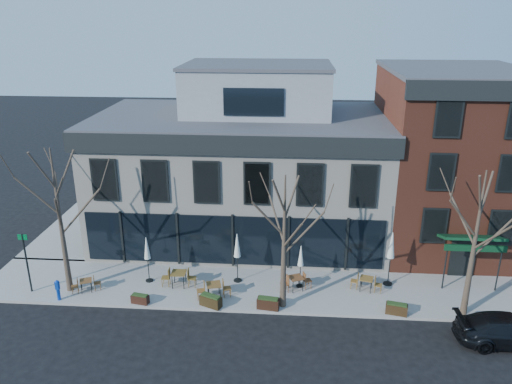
# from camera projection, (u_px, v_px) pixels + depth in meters

# --- Properties ---
(ground) EXTENTS (120.00, 120.00, 0.00)m
(ground) POSITION_uv_depth(u_px,v_px,m) (233.00, 269.00, 29.41)
(ground) COLOR black
(ground) RESTS_ON ground
(sidewalk_front) EXTENTS (33.50, 4.70, 0.15)m
(sidewalk_front) POSITION_uv_depth(u_px,v_px,m) (288.00, 289.00, 27.15)
(sidewalk_front) COLOR gray
(sidewalk_front) RESTS_ON ground
(sidewalk_side) EXTENTS (4.50, 12.00, 0.15)m
(sidewalk_side) POSITION_uv_depth(u_px,v_px,m) (88.00, 222.00, 35.79)
(sidewalk_side) COLOR gray
(sidewalk_side) RESTS_ON ground
(corner_building) EXTENTS (18.39, 10.39, 11.10)m
(corner_building) POSITION_uv_depth(u_px,v_px,m) (242.00, 167.00, 32.54)
(corner_building) COLOR silver
(corner_building) RESTS_ON ground
(red_brick_building) EXTENTS (8.20, 11.78, 11.18)m
(red_brick_building) POSITION_uv_depth(u_px,v_px,m) (447.00, 158.00, 31.24)
(red_brick_building) COLOR brown
(red_brick_building) RESTS_ON ground
(tree_corner) EXTENTS (3.93, 3.98, 7.92)m
(tree_corner) POSITION_uv_depth(u_px,v_px,m) (60.00, 220.00, 25.55)
(tree_corner) COLOR #382B21
(tree_corner) RESTS_ON sidewalk_front
(tree_mid) EXTENTS (3.50, 3.55, 7.04)m
(tree_mid) POSITION_uv_depth(u_px,v_px,m) (284.00, 241.00, 24.25)
(tree_mid) COLOR #382B21
(tree_mid) RESTS_ON sidewalk_front
(tree_right) EXTENTS (3.72, 3.77, 7.48)m
(tree_right) POSITION_uv_depth(u_px,v_px,m) (475.00, 243.00, 23.54)
(tree_right) COLOR #382B21
(tree_right) RESTS_ON sidewalk_front
(sign_pole) EXTENTS (0.50, 0.10, 3.40)m
(sign_pole) POSITION_uv_depth(u_px,v_px,m) (26.00, 259.00, 26.16)
(sign_pole) COLOR black
(sign_pole) RESTS_ON sidewalk_front
(parked_sedan) EXTENTS (4.84, 2.12, 1.39)m
(parked_sedan) POSITION_uv_depth(u_px,v_px,m) (509.00, 330.00, 22.65)
(parked_sedan) COLOR black
(parked_sedan) RESTS_ON ground
(call_box) EXTENTS (0.23, 0.23, 1.18)m
(call_box) POSITION_uv_depth(u_px,v_px,m) (58.00, 289.00, 25.82)
(call_box) COLOR #0D39A9
(call_box) RESTS_ON sidewalk_front
(cafe_set_0) EXTENTS (1.57, 0.93, 0.81)m
(cafe_set_0) POSITION_uv_depth(u_px,v_px,m) (86.00, 284.00, 26.67)
(cafe_set_0) COLOR brown
(cafe_set_0) RESTS_ON sidewalk_front
(cafe_set_1) EXTENTS (1.94, 0.80, 1.02)m
(cafe_set_1) POSITION_uv_depth(u_px,v_px,m) (179.00, 277.00, 27.16)
(cafe_set_1) COLOR brown
(cafe_set_1) RESTS_ON sidewalk_front
(cafe_set_2) EXTENTS (1.88, 0.91, 0.97)m
(cafe_set_2) POSITION_uv_depth(u_px,v_px,m) (214.00, 289.00, 26.08)
(cafe_set_2) COLOR brown
(cafe_set_2) RESTS_ON sidewalk_front
(cafe_set_3) EXTENTS (1.80, 1.07, 0.93)m
(cafe_set_3) POSITION_uv_depth(u_px,v_px,m) (296.00, 282.00, 26.81)
(cafe_set_3) COLOR brown
(cafe_set_3) RESTS_ON sidewalk_front
(cafe_set_5) EXTENTS (1.75, 0.86, 0.89)m
(cafe_set_5) POSITION_uv_depth(u_px,v_px,m) (366.00, 283.00, 26.77)
(cafe_set_5) COLOR brown
(cafe_set_5) RESTS_ON sidewalk_front
(umbrella_0) EXTENTS (0.43, 0.43, 2.67)m
(umbrella_0) POSITION_uv_depth(u_px,v_px,m) (147.00, 251.00, 27.18)
(umbrella_0) COLOR black
(umbrella_0) RESTS_ON sidewalk_front
(umbrella_2) EXTENTS (0.46, 0.46, 2.89)m
(umbrella_2) POSITION_uv_depth(u_px,v_px,m) (237.00, 248.00, 27.14)
(umbrella_2) COLOR black
(umbrella_2) RESTS_ON sidewalk_front
(umbrella_3) EXTENTS (0.39, 0.39, 2.45)m
(umbrella_3) POSITION_uv_depth(u_px,v_px,m) (301.00, 258.00, 26.69)
(umbrella_3) COLOR black
(umbrella_3) RESTS_ON sidewalk_front
(umbrella_4) EXTENTS (0.50, 0.50, 3.13)m
(umbrella_4) POSITION_uv_depth(u_px,v_px,m) (391.00, 248.00, 26.74)
(umbrella_4) COLOR black
(umbrella_4) RESTS_ON sidewalk_front
(planter_0) EXTENTS (0.96, 0.52, 0.51)m
(planter_0) POSITION_uv_depth(u_px,v_px,m) (140.00, 299.00, 25.65)
(planter_0) COLOR black
(planter_0) RESTS_ON sidewalk_front
(planter_1) EXTENTS (1.22, 0.88, 0.64)m
(planter_1) POSITION_uv_depth(u_px,v_px,m) (211.00, 301.00, 25.37)
(planter_1) COLOR black
(planter_1) RESTS_ON sidewalk_front
(planter_2) EXTENTS (1.16, 0.59, 0.62)m
(planter_2) POSITION_uv_depth(u_px,v_px,m) (268.00, 303.00, 25.17)
(planter_2) COLOR black
(planter_2) RESTS_ON sidewalk_front
(planter_3) EXTENTS (1.12, 0.65, 0.59)m
(planter_3) POSITION_uv_depth(u_px,v_px,m) (397.00, 309.00, 24.73)
(planter_3) COLOR #322110
(planter_3) RESTS_ON sidewalk_front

